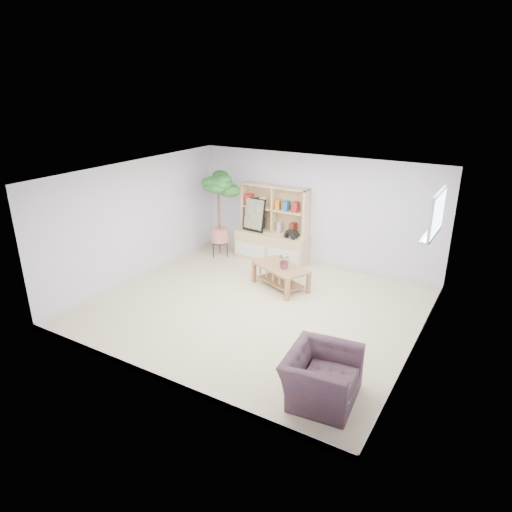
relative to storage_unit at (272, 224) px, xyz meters
The scene contains 14 objects.
floor 2.56m from the storage_unit, 67.92° to the right, with size 5.50×5.00×0.01m, color beige.
ceiling 2.88m from the storage_unit, 67.92° to the right, with size 5.50×5.00×0.01m, color white.
walls 2.44m from the storage_unit, 67.92° to the right, with size 5.51×5.01×2.40m.
baseboard 2.54m from the storage_unit, 67.92° to the right, with size 5.50×5.00×0.10m, color silver, non-canonical shape.
window 4.16m from the storage_unit, 24.26° to the right, with size 0.10×0.98×0.68m, color #C0DCFB, non-canonical shape.
window_sill 4.02m from the storage_unit, 24.62° to the right, with size 0.14×1.00×0.04m, color silver.
storage_unit is the anchor object (origin of this frame).
poster 0.46m from the storage_unit, behind, with size 0.54×0.12×0.75m, color yellow, non-canonical shape.
toy_truck 0.55m from the storage_unit, ahead, with size 0.34×0.23×0.18m, color black, non-canonical shape.
coffee_table 1.64m from the storage_unit, 54.73° to the right, with size 1.10×0.60×0.45m, color brown, non-canonical shape.
table_plant 1.66m from the storage_unit, 52.77° to the right, with size 0.27×0.24×0.30m, color #124915.
floor_tree 1.21m from the storage_unit, 159.22° to the right, with size 0.72×0.72×1.96m, color #206323, non-canonical shape.
armchair 4.90m from the storage_unit, 53.82° to the right, with size 0.99×0.86×0.73m, color navy.
sill_plant 3.97m from the storage_unit, 21.41° to the right, with size 0.14×0.11×0.25m, color #206323.
Camera 1 is at (3.72, -6.27, 3.83)m, focal length 32.00 mm.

